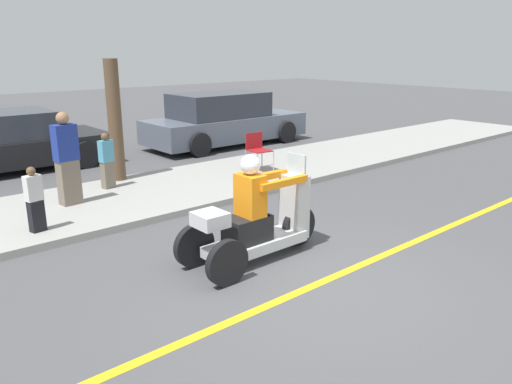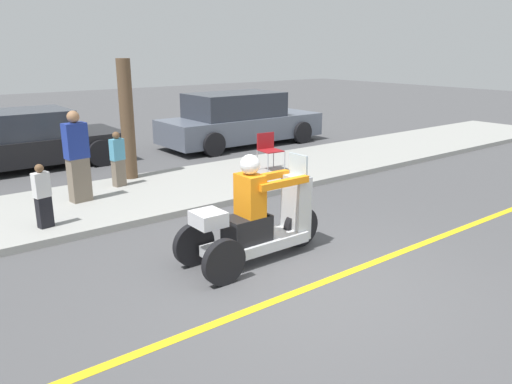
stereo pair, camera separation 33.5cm
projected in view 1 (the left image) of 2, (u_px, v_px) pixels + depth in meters
ground_plane at (319, 284)px, 6.05m from camera, size 60.00×60.00×0.00m
lane_stripe at (313, 286)px, 5.98m from camera, size 24.00×0.12×0.01m
sidewalk_strip at (138, 196)px, 9.38m from camera, size 28.00×2.80×0.12m
motorcycle_trike at (257, 223)px, 6.60m from camera, size 2.14×0.80×1.46m
spectator_by_tree at (107, 162)px, 9.59m from camera, size 0.28×0.21×1.08m
spectator_mid_group at (35, 201)px, 7.31m from camera, size 0.26×0.19×0.98m
spectator_far_back at (67, 161)px, 8.53m from camera, size 0.41×0.28×1.61m
folding_chair_curbside at (257, 147)px, 11.05m from camera, size 0.51×0.51×0.82m
parked_car_lot_center at (224, 121)px, 14.46m from camera, size 4.81×2.01×1.52m
parked_car_lot_right at (4, 143)px, 11.43m from camera, size 4.40×2.10×1.36m
tree_trunk at (115, 121)px, 10.02m from camera, size 0.28×0.28×2.43m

